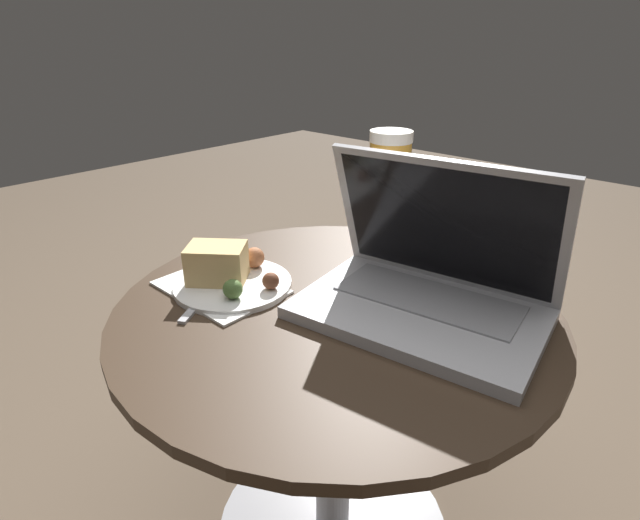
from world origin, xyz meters
The scene contains 6 objects.
table centered at (0.00, 0.00, 0.34)m, with size 0.66×0.66×0.49m.
napkin centered at (-0.17, -0.09, 0.50)m, with size 0.20×0.14×0.00m.
laptop centered at (0.11, 0.07, 0.54)m, with size 0.37×0.27×0.22m.
beer_glass centered at (-0.06, 0.20, 0.61)m, with size 0.07×0.07×0.22m.
snack_plate centered at (-0.17, -0.07, 0.52)m, with size 0.19×0.19×0.07m.
fork centered at (-0.17, -0.11, 0.50)m, with size 0.10×0.15×0.01m.
Camera 1 is at (0.42, -0.50, 0.87)m, focal length 28.00 mm.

